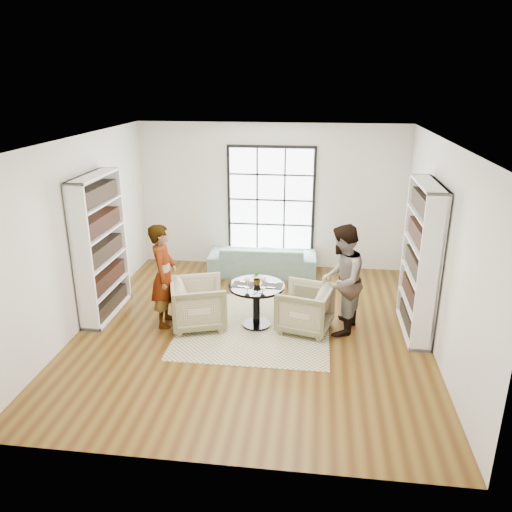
# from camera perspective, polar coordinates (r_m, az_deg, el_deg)

# --- Properties ---
(ground) EXTENTS (6.00, 6.00, 0.00)m
(ground) POSITION_cam_1_polar(r_m,az_deg,el_deg) (8.13, -0.44, -8.41)
(ground) COLOR brown
(room_shell) EXTENTS (6.00, 6.01, 6.00)m
(room_shell) POSITION_cam_1_polar(r_m,az_deg,el_deg) (8.13, 0.04, 1.24)
(room_shell) COLOR silver
(room_shell) RESTS_ON ground
(rug) EXTENTS (2.41, 2.41, 0.01)m
(rug) POSITION_cam_1_polar(r_m,az_deg,el_deg) (8.21, -0.19, -8.07)
(rug) COLOR beige
(rug) RESTS_ON ground
(pedestal_table) EXTENTS (0.90, 0.90, 0.72)m
(pedestal_table) POSITION_cam_1_polar(r_m,az_deg,el_deg) (8.03, 0.05, -4.63)
(pedestal_table) COLOR black
(pedestal_table) RESTS_ON ground
(sofa) EXTENTS (2.20, 0.93, 0.64)m
(sofa) POSITION_cam_1_polar(r_m,az_deg,el_deg) (10.24, 0.76, -0.36)
(sofa) COLOR slate
(sofa) RESTS_ON ground
(armchair_left) EXTENTS (1.08, 1.07, 0.78)m
(armchair_left) POSITION_cam_1_polar(r_m,az_deg,el_deg) (8.15, -6.59, -5.42)
(armchair_left) COLOR tan
(armchair_left) RESTS_ON ground
(armchair_right) EXTENTS (0.98, 0.97, 0.74)m
(armchair_right) POSITION_cam_1_polar(r_m,az_deg,el_deg) (8.02, 5.58, -5.96)
(armchair_right) COLOR #C4BB8C
(armchair_right) RESTS_ON ground
(person_left) EXTENTS (0.45, 0.65, 1.70)m
(person_left) POSITION_cam_1_polar(r_m,az_deg,el_deg) (8.11, -10.50, -2.22)
(person_left) COLOR gray
(person_left) RESTS_ON ground
(person_right) EXTENTS (0.86, 1.00, 1.77)m
(person_right) POSITION_cam_1_polar(r_m,az_deg,el_deg) (7.82, 9.73, -2.74)
(person_right) COLOR gray
(person_right) RESTS_ON ground
(placemat_left) EXTENTS (0.35, 0.28, 0.01)m
(placemat_left) POSITION_cam_1_polar(r_m,az_deg,el_deg) (7.97, -1.45, -3.26)
(placemat_left) COLOR black
(placemat_left) RESTS_ON pedestal_table
(placemat_right) EXTENTS (0.35, 0.28, 0.01)m
(placemat_right) POSITION_cam_1_polar(r_m,az_deg,el_deg) (7.94, 1.81, -3.38)
(placemat_right) COLOR black
(placemat_right) RESTS_ON pedestal_table
(cutlery_left) EXTENTS (0.15, 0.23, 0.01)m
(cutlery_left) POSITION_cam_1_polar(r_m,az_deg,el_deg) (7.97, -1.45, -3.22)
(cutlery_left) COLOR silver
(cutlery_left) RESTS_ON placemat_left
(cutlery_right) EXTENTS (0.15, 0.23, 0.01)m
(cutlery_right) POSITION_cam_1_polar(r_m,az_deg,el_deg) (7.93, 1.81, -3.33)
(cutlery_right) COLOR silver
(cutlery_right) RESTS_ON placemat_right
(wine_glass_left) EXTENTS (0.09, 0.09, 0.19)m
(wine_glass_left) POSITION_cam_1_polar(r_m,az_deg,el_deg) (7.80, -1.02, -2.72)
(wine_glass_left) COLOR silver
(wine_glass_left) RESTS_ON pedestal_table
(wine_glass_right) EXTENTS (0.10, 0.10, 0.21)m
(wine_glass_right) POSITION_cam_1_polar(r_m,az_deg,el_deg) (7.79, 0.79, -2.64)
(wine_glass_right) COLOR silver
(wine_glass_right) RESTS_ON pedestal_table
(flower_centerpiece) EXTENTS (0.22, 0.20, 0.21)m
(flower_centerpiece) POSITION_cam_1_polar(r_m,az_deg,el_deg) (7.94, 0.18, -2.56)
(flower_centerpiece) COLOR gray
(flower_centerpiece) RESTS_ON pedestal_table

